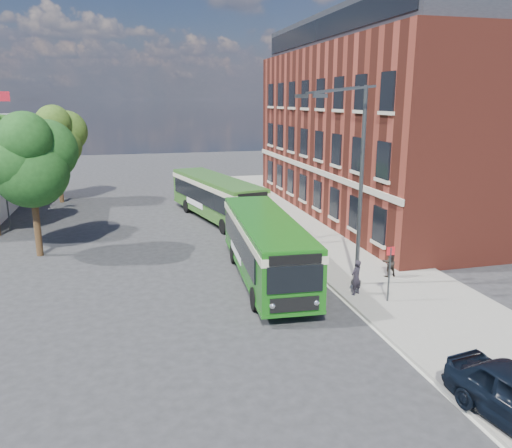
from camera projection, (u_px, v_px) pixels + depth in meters
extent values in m
plane|color=#28282B|center=(237.00, 282.00, 23.69)|extent=(120.00, 120.00, 0.00)
cube|color=gray|center=(315.00, 230.00, 32.86)|extent=(6.00, 48.00, 0.15)
cube|color=beige|center=(271.00, 234.00, 32.15)|extent=(0.12, 48.00, 0.01)
cube|color=maroon|center=(387.00, 133.00, 36.86)|extent=(12.00, 26.00, 12.00)
cube|color=beige|center=(309.00, 168.00, 36.00)|extent=(0.12, 26.00, 0.35)
cube|color=#202329|center=(393.00, 31.00, 35.14)|extent=(10.80, 24.80, 2.20)
cube|color=black|center=(321.00, 28.00, 33.84)|extent=(0.08, 24.00, 1.40)
cylinder|color=#373A3C|center=(2.00, 163.00, 31.83)|extent=(0.10, 0.10, 9.00)
cube|color=red|center=(2.00, 96.00, 30.94)|extent=(0.90, 0.02, 0.60)
cylinder|color=#373A3C|center=(356.00, 284.00, 23.01)|extent=(0.44, 0.44, 0.30)
cylinder|color=#373A3C|center=(361.00, 191.00, 21.96)|extent=(0.18, 0.18, 9.00)
cube|color=#373A3C|center=(345.00, 89.00, 20.06)|extent=(2.58, 0.46, 0.37)
cube|color=#373A3C|center=(333.00, 90.00, 21.19)|extent=(2.58, 0.46, 0.37)
cube|color=#373A3C|center=(320.00, 96.00, 19.37)|extent=(0.55, 0.22, 0.16)
cube|color=#373A3C|center=(302.00, 96.00, 21.40)|extent=(0.55, 0.22, 0.16)
cylinder|color=#373A3C|center=(389.00, 276.00, 20.77)|extent=(0.08, 0.08, 2.50)
cube|color=red|center=(391.00, 251.00, 20.51)|extent=(0.35, 0.04, 0.35)
cube|color=#175C13|center=(266.00, 243.00, 23.67)|extent=(3.20, 10.95, 2.45)
cube|color=#175C13|center=(265.00, 269.00, 23.98)|extent=(3.24, 11.00, 0.14)
cube|color=black|center=(238.00, 240.00, 23.70)|extent=(0.67, 9.00, 1.10)
cube|color=black|center=(290.00, 238.00, 24.15)|extent=(0.67, 9.00, 1.10)
cube|color=beige|center=(266.00, 226.00, 23.47)|extent=(3.26, 11.02, 0.32)
cube|color=#175C13|center=(266.00, 219.00, 23.38)|extent=(3.09, 10.85, 0.12)
cube|color=black|center=(295.00, 279.00, 18.44)|extent=(2.15, 0.22, 1.05)
cube|color=black|center=(296.00, 260.00, 18.25)|extent=(2.00, 0.21, 0.38)
cube|color=black|center=(295.00, 304.00, 18.68)|extent=(1.90, 0.20, 0.55)
sphere|color=silver|center=(272.00, 306.00, 18.54)|extent=(0.26, 0.26, 0.26)
sphere|color=silver|center=(316.00, 303.00, 18.85)|extent=(0.26, 0.26, 0.26)
cube|color=black|center=(247.00, 214.00, 28.80)|extent=(2.00, 0.21, 0.90)
cube|color=white|center=(236.00, 251.00, 24.55)|extent=(0.25, 3.20, 0.45)
cylinder|color=black|center=(255.00, 299.00, 20.33)|extent=(0.34, 1.02, 1.00)
cylinder|color=black|center=(310.00, 295.00, 20.75)|extent=(0.34, 1.02, 1.00)
cylinder|color=black|center=(234.00, 254.00, 26.26)|extent=(0.34, 1.02, 1.00)
cylinder|color=black|center=(277.00, 252.00, 26.68)|extent=(0.34, 1.02, 1.00)
cube|color=#326221|center=(216.00, 195.00, 35.65)|extent=(5.03, 11.92, 2.45)
cube|color=#326221|center=(216.00, 212.00, 35.96)|extent=(5.08, 11.97, 0.14)
cube|color=black|center=(198.00, 194.00, 35.32)|extent=(2.27, 9.63, 1.10)
cube|color=black|center=(231.00, 191.00, 36.45)|extent=(2.27, 9.63, 1.10)
cube|color=beige|center=(216.00, 184.00, 35.45)|extent=(5.10, 11.99, 0.32)
cube|color=#326221|center=(216.00, 179.00, 35.37)|extent=(4.91, 11.80, 0.12)
cube|color=black|center=(253.00, 208.00, 30.55)|extent=(2.11, 0.56, 1.05)
cube|color=black|center=(253.00, 196.00, 30.36)|extent=(1.97, 0.52, 0.38)
cube|color=black|center=(253.00, 224.00, 30.79)|extent=(1.87, 0.50, 0.55)
sphere|color=silver|center=(240.00, 225.00, 30.43)|extent=(0.26, 0.26, 0.26)
sphere|color=silver|center=(265.00, 222.00, 31.18)|extent=(0.26, 0.26, 0.26)
cube|color=black|center=(188.00, 180.00, 40.66)|extent=(1.97, 0.52, 0.90)
cube|color=white|center=(194.00, 203.00, 36.10)|extent=(0.75, 3.13, 0.45)
cylinder|color=black|center=(224.00, 226.00, 31.97)|extent=(0.50, 1.04, 1.00)
cylinder|color=black|center=(256.00, 222.00, 33.00)|extent=(0.50, 1.04, 1.00)
cylinder|color=black|center=(187.00, 206.00, 38.06)|extent=(0.50, 1.04, 1.00)
cylinder|color=black|center=(215.00, 203.00, 39.10)|extent=(0.50, 1.04, 1.00)
imported|color=black|center=(356.00, 277.00, 21.56)|extent=(0.68, 0.61, 1.56)
imported|color=black|center=(389.00, 261.00, 23.79)|extent=(0.80, 0.66, 1.52)
cylinder|color=#382514|center=(37.00, 226.00, 27.25)|extent=(0.36, 0.36, 3.36)
sphere|color=#194116|center=(31.00, 171.00, 26.51)|extent=(3.97, 3.97, 3.97)
sphere|color=#194116|center=(46.00, 150.00, 27.03)|extent=(3.36, 3.36, 3.36)
sphere|color=#194116|center=(14.00, 161.00, 25.70)|extent=(3.05, 3.05, 3.05)
sphere|color=#194116|center=(25.00, 138.00, 25.37)|extent=(2.75, 2.75, 2.75)
sphere|color=#1A4212|center=(2.00, 142.00, 31.09)|extent=(3.41, 3.41, 3.41)
cylinder|color=#382514|center=(60.00, 182.00, 41.61)|extent=(0.36, 0.36, 3.43)
sphere|color=#324F18|center=(57.00, 144.00, 40.85)|extent=(4.05, 4.05, 4.05)
sphere|color=#324F18|center=(66.00, 131.00, 41.38)|extent=(3.43, 3.43, 3.43)
sphere|color=#324F18|center=(46.00, 137.00, 40.02)|extent=(3.12, 3.12, 3.12)
sphere|color=#324F18|center=(53.00, 123.00, 39.68)|extent=(2.81, 2.81, 2.81)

